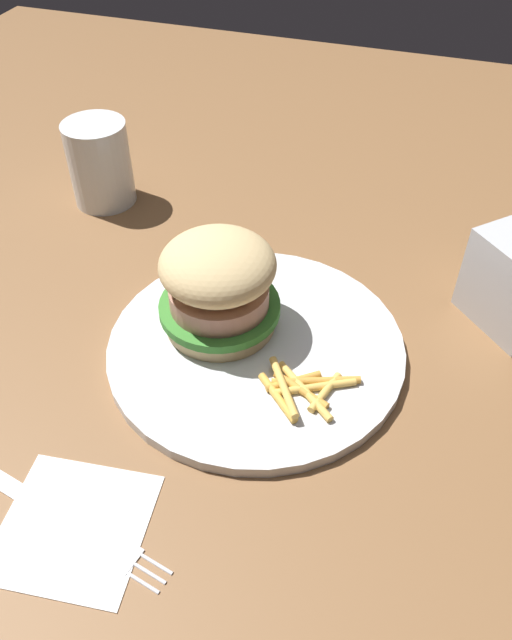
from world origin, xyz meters
name	(u,v)px	position (x,y,z in m)	size (l,w,h in m)	color
ground_plane	(250,338)	(0.00, 0.00, 0.00)	(1.60, 1.60, 0.00)	brown
plate	(256,347)	(-0.01, 0.02, 0.01)	(0.29, 0.29, 0.01)	silver
sandwich	(219,283)	(0.03, 0.00, 0.06)	(0.12, 0.12, 0.10)	tan
fries_pile	(302,388)	(-0.07, 0.06, 0.02)	(0.09, 0.07, 0.01)	gold
napkin	(74,526)	(0.06, 0.23, 0.00)	(0.11, 0.11, 0.00)	white
fork	(75,525)	(0.06, 0.23, 0.00)	(0.17, 0.05, 0.00)	silver
drink_glass	(101,167)	(0.25, -0.18, 0.05)	(0.08, 0.08, 0.10)	silver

